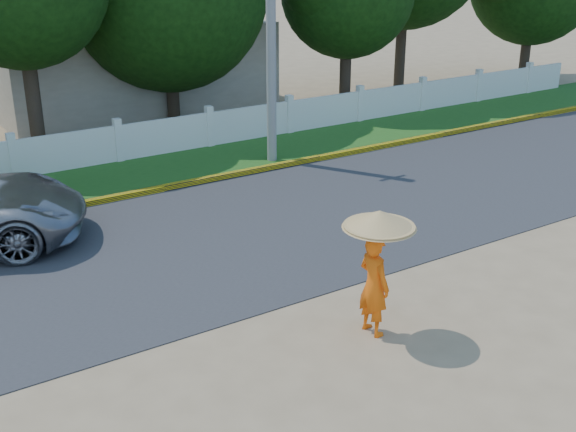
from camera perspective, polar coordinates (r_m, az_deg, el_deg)
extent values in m
plane|color=#9E8460|center=(12.87, 4.89, -8.15)|extent=(120.00, 120.00, 0.00)
cube|color=#38383A|center=(16.27, -4.79, -1.52)|extent=(60.00, 7.00, 0.02)
cube|color=#2D601E|center=(20.77, -11.71, 3.28)|extent=(60.00, 3.50, 0.03)
cube|color=yellow|center=(19.25, -9.84, 2.17)|extent=(40.00, 0.18, 0.16)
cube|color=silver|center=(21.92, -13.24, 5.59)|extent=(40.00, 0.10, 1.10)
cube|color=#B7AD99|center=(28.95, -12.57, 11.56)|extent=(10.00, 6.00, 3.20)
cylinder|color=gray|center=(20.84, -1.35, 13.48)|extent=(0.28, 0.28, 6.88)
imported|color=#FC5F0D|center=(12.12, 6.80, -5.45)|extent=(0.46, 0.67, 1.77)
cylinder|color=#939499|center=(11.86, 7.13, -2.45)|extent=(0.03, 0.03, 1.15)
cone|color=tan|center=(11.67, 7.24, -0.24)|extent=(1.21, 1.21, 0.29)
cylinder|color=#473828|center=(23.34, -19.54, 9.19)|extent=(0.44, 0.44, 3.72)
cylinder|color=#473828|center=(26.22, -9.13, 10.21)|extent=(0.44, 0.44, 2.67)
cylinder|color=#473828|center=(31.61, 8.91, 13.43)|extent=(0.44, 0.44, 4.09)
cylinder|color=#473828|center=(28.45, 4.56, 11.60)|extent=(0.44, 0.44, 2.97)
cylinder|color=#473828|center=(35.28, 18.27, 12.44)|extent=(0.44, 0.44, 2.85)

